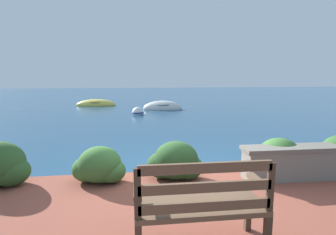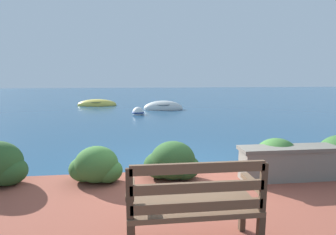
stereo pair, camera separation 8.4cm
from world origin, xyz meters
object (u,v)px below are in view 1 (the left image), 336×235
Objects in this scene: park_bench at (201,203)px; rowboat_mid at (96,105)px; rowboat_nearest at (163,108)px; mooring_buoy at (138,113)px.

rowboat_mid is at bearing 109.20° from park_bench.
rowboat_nearest is 3.73× the size of mooring_buoy.
rowboat_nearest is 0.90× the size of rowboat_mid.
rowboat_mid is (-3.15, 15.03, -0.64)m from park_bench.
mooring_buoy is (-0.52, 10.72, -0.60)m from park_bench.
rowboat_mid is 5.05m from mooring_buoy.
park_bench is 2.04× the size of mooring_buoy.
rowboat_nearest reaches higher than mooring_buoy.
rowboat_nearest is 2.30m from mooring_buoy.
rowboat_nearest is at bearing 51.46° from mooring_buoy.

